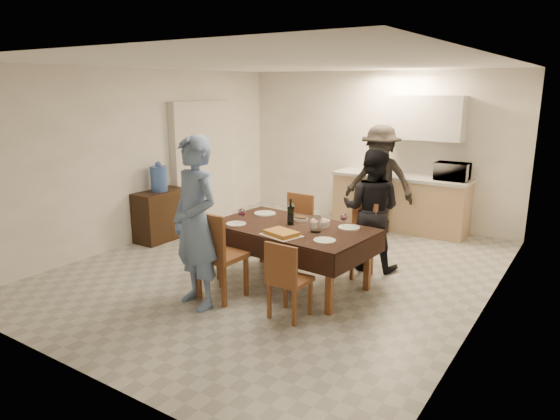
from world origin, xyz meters
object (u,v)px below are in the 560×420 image
at_px(savoury_tart, 281,233).
at_px(person_near, 195,223).
at_px(dining_table, 292,229).
at_px(wine_bottle, 291,212).
at_px(person_far, 371,209).
at_px(water_pitcher, 316,224).
at_px(person_kitchen, 380,180).
at_px(console, 161,215).
at_px(water_jug, 159,179).
at_px(microwave, 452,171).

bearing_deg(savoury_tart, person_near, -134.13).
bearing_deg(dining_table, wine_bottle, 139.86).
distance_m(dining_table, person_far, 1.19).
relative_size(water_pitcher, person_kitchen, 0.10).
xyz_separation_m(console, person_far, (3.23, 0.61, 0.41)).
bearing_deg(wine_bottle, water_jug, 171.51).
xyz_separation_m(dining_table, person_near, (-0.55, -1.05, 0.23)).
height_order(console, person_far, person_far).
distance_m(console, microwave, 4.59).
height_order(water_jug, wine_bottle, water_jug).
distance_m(dining_table, wine_bottle, 0.21).
height_order(water_pitcher, person_near, person_near).
relative_size(savoury_tart, person_kitchen, 0.24).
xyz_separation_m(console, wine_bottle, (2.63, -0.39, 0.50)).
bearing_deg(person_far, savoury_tart, 63.21).
relative_size(water_jug, savoury_tart, 0.94).
distance_m(water_pitcher, savoury_tart, 0.42).
distance_m(console, savoury_tart, 2.92).
xyz_separation_m(microwave, person_near, (-1.57, -4.13, -0.12)).
bearing_deg(person_kitchen, savoury_tart, -88.31).
relative_size(person_far, person_kitchen, 0.91).
height_order(dining_table, savoury_tart, savoury_tart).
height_order(water_jug, person_near, person_near).
height_order(water_jug, person_far, person_far).
bearing_deg(person_far, microwave, -112.43).
height_order(console, person_near, person_near).
height_order(console, water_jug, water_jug).
bearing_deg(savoury_tart, console, 163.51).
bearing_deg(console, microwave, 35.44).
bearing_deg(wine_bottle, water_pitcher, -14.04).
xyz_separation_m(water_jug, savoury_tart, (2.78, -0.82, -0.21)).
bearing_deg(console, person_kitchen, 39.07).
xyz_separation_m(console, savoury_tart, (2.78, -0.82, 0.37)).
bearing_deg(person_kitchen, person_far, -71.13).
xyz_separation_m(wine_bottle, person_far, (0.60, 1.00, -0.10)).
relative_size(savoury_tart, microwave, 0.83).
bearing_deg(person_kitchen, person_near, -98.69).
height_order(dining_table, person_near, person_near).
xyz_separation_m(savoury_tart, person_far, (0.45, 1.43, 0.04)).
height_order(microwave, person_kitchen, person_kitchen).
relative_size(dining_table, person_kitchen, 1.12).
bearing_deg(microwave, wine_bottle, 70.49).
distance_m(water_jug, water_pitcher, 3.07).
bearing_deg(water_jug, person_near, -35.04).
relative_size(console, person_far, 0.53).
xyz_separation_m(wine_bottle, savoury_tart, (0.15, -0.43, -0.13)).
distance_m(console, water_pitcher, 3.10).
distance_m(wine_bottle, microwave, 3.21).
bearing_deg(water_jug, wine_bottle, -8.49).
relative_size(microwave, person_kitchen, 0.29).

